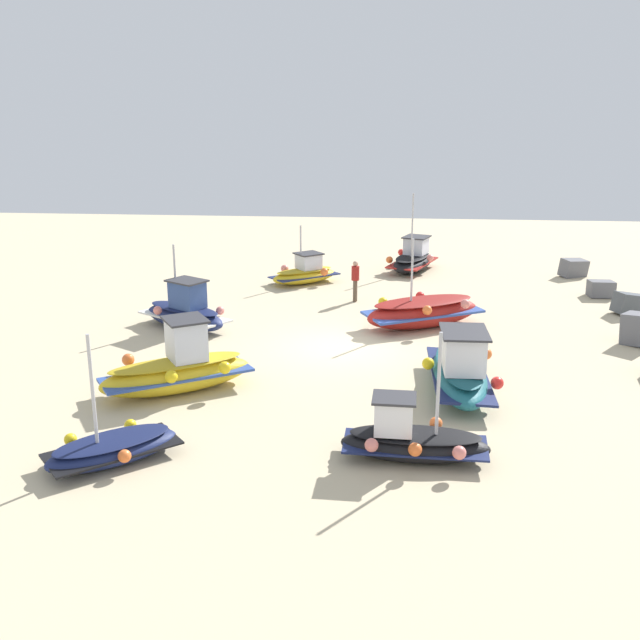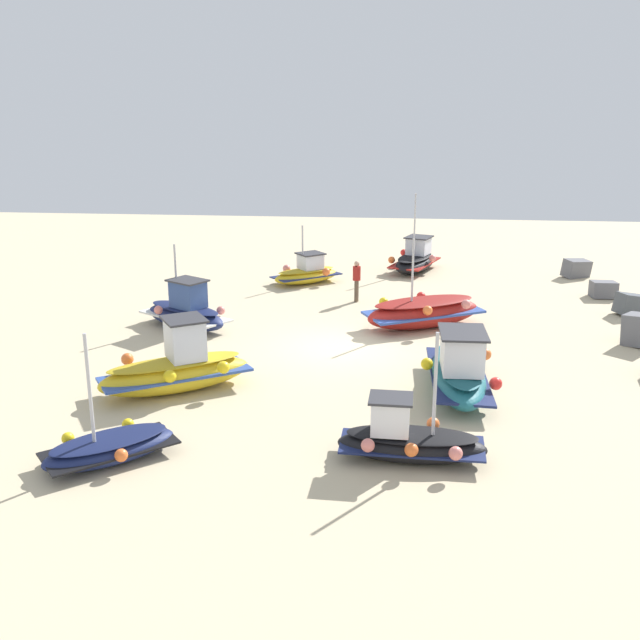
% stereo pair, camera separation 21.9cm
% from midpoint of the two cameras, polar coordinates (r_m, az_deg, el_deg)
% --- Properties ---
extents(ground_plane, '(58.43, 58.43, 0.00)m').
position_cam_midpoint_polar(ground_plane, '(24.78, 1.81, -2.07)').
color(ground_plane, beige).
extents(fishing_boat_0, '(4.66, 2.13, 2.00)m').
position_cam_midpoint_polar(fishing_boat_0, '(21.09, 10.98, -3.84)').
color(fishing_boat_0, '#1E6670').
rests_on(fishing_boat_0, ground_plane).
extents(fishing_boat_1, '(3.08, 3.82, 3.05)m').
position_cam_midpoint_polar(fishing_boat_1, '(27.08, -10.10, 0.62)').
color(fishing_boat_1, navy).
rests_on(fishing_boat_1, ground_plane).
extents(fishing_boat_2, '(3.55, 4.44, 2.15)m').
position_cam_midpoint_polar(fishing_boat_2, '(21.17, -10.71, -3.73)').
color(fishing_boat_2, gold).
rests_on(fishing_boat_2, ground_plane).
extents(fishing_boat_3, '(3.02, 3.33, 2.68)m').
position_cam_midpoint_polar(fishing_boat_3, '(33.47, -0.84, 3.65)').
color(fishing_boat_3, gold).
rests_on(fishing_boat_3, ground_plane).
extents(fishing_boat_4, '(1.70, 3.45, 3.10)m').
position_cam_midpoint_polar(fishing_boat_4, '(17.14, 7.23, -9.17)').
color(fishing_boat_4, black).
rests_on(fishing_boat_4, ground_plane).
extents(fishing_boat_5, '(3.53, 4.70, 3.31)m').
position_cam_midpoint_polar(fishing_boat_5, '(27.05, 8.26, 0.63)').
color(fishing_boat_5, maroon).
rests_on(fishing_boat_5, ground_plane).
extents(fishing_boat_6, '(3.88, 2.66, 3.79)m').
position_cam_midpoint_polar(fishing_boat_6, '(36.25, 7.54, 4.64)').
color(fishing_boat_6, black).
rests_on(fishing_boat_6, ground_plane).
extents(fishing_boat_7, '(2.94, 3.12, 3.12)m').
position_cam_midpoint_polar(fishing_boat_7, '(17.65, -15.58, -9.47)').
color(fishing_boat_7, navy).
rests_on(fishing_boat_7, ground_plane).
extents(person_walking, '(0.32, 0.32, 1.70)m').
position_cam_midpoint_polar(person_walking, '(30.20, 3.06, 3.24)').
color(person_walking, brown).
rests_on(person_walking, ground_plane).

